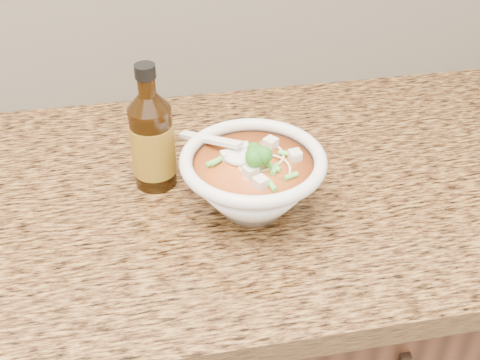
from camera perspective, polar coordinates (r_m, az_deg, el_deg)
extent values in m
cube|color=olive|center=(1.03, -18.37, -2.91)|extent=(4.00, 0.68, 0.04)
cylinder|color=white|center=(0.95, 1.19, -2.41)|extent=(0.09, 0.09, 0.01)
torus|color=white|center=(0.90, 1.25, 1.90)|extent=(0.22, 0.22, 0.02)
torus|color=beige|center=(0.89, 0.90, 1.10)|extent=(0.14, 0.14, 0.00)
torus|color=beige|center=(0.91, 0.68, 1.57)|extent=(0.08, 0.08, 0.00)
torus|color=beige|center=(0.92, 2.24, 2.15)|extent=(0.08, 0.08, 0.00)
torus|color=beige|center=(0.90, 0.83, 0.85)|extent=(0.08, 0.08, 0.00)
torus|color=beige|center=(0.90, 1.03, 0.64)|extent=(0.12, 0.12, 0.00)
torus|color=beige|center=(0.91, 1.84, 1.06)|extent=(0.12, 0.12, 0.00)
cube|color=silver|center=(0.88, -1.05, 0.94)|extent=(0.02, 0.02, 0.02)
cube|color=silver|center=(0.92, 1.55, 2.50)|extent=(0.02, 0.02, 0.02)
cube|color=silver|center=(0.87, 0.44, 0.38)|extent=(0.03, 0.03, 0.02)
cube|color=silver|center=(0.90, 2.97, 1.62)|extent=(0.02, 0.02, 0.02)
cube|color=silver|center=(0.88, -1.69, 0.83)|extent=(0.02, 0.02, 0.02)
cube|color=silver|center=(0.92, -0.51, 2.83)|extent=(0.02, 0.02, 0.02)
cube|color=silver|center=(0.91, -2.51, 2.24)|extent=(0.03, 0.03, 0.02)
cube|color=silver|center=(0.95, 2.51, 3.73)|extent=(0.02, 0.02, 0.02)
cube|color=silver|center=(0.91, 2.59, 2.18)|extent=(0.02, 0.02, 0.02)
ellipsoid|color=#196014|center=(0.88, 1.78, 2.25)|extent=(0.04, 0.04, 0.04)
cylinder|color=#66D752|center=(0.88, 3.54, 0.80)|extent=(0.02, 0.01, 0.01)
cylinder|color=#66D752|center=(0.94, -1.77, 3.59)|extent=(0.02, 0.02, 0.01)
cylinder|color=#66D752|center=(0.94, 1.91, 3.39)|extent=(0.02, 0.02, 0.01)
cylinder|color=#66D752|center=(0.89, 5.06, 1.39)|extent=(0.02, 0.02, 0.01)
cylinder|color=#66D752|center=(0.90, -0.88, 1.81)|extent=(0.01, 0.02, 0.01)
cylinder|color=#66D752|center=(0.94, -1.99, 3.38)|extent=(0.02, 0.02, 0.01)
cylinder|color=#66D752|center=(0.95, 1.44, 3.96)|extent=(0.02, 0.02, 0.01)
cylinder|color=#66D752|center=(0.85, 0.93, -0.75)|extent=(0.02, 0.01, 0.01)
ellipsoid|color=white|center=(0.91, -0.03, 2.33)|extent=(0.05, 0.05, 0.02)
cube|color=white|center=(0.94, -2.85, 3.86)|extent=(0.09, 0.10, 0.03)
cylinder|color=#3B2008|center=(0.98, -8.26, 3.15)|extent=(0.08, 0.08, 0.14)
cylinder|color=#3B2008|center=(0.92, -8.85, 8.77)|extent=(0.03, 0.03, 0.03)
cylinder|color=black|center=(0.91, -9.00, 10.15)|extent=(0.04, 0.04, 0.02)
cylinder|color=red|center=(0.98, -8.25, 3.01)|extent=(0.09, 0.09, 0.09)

